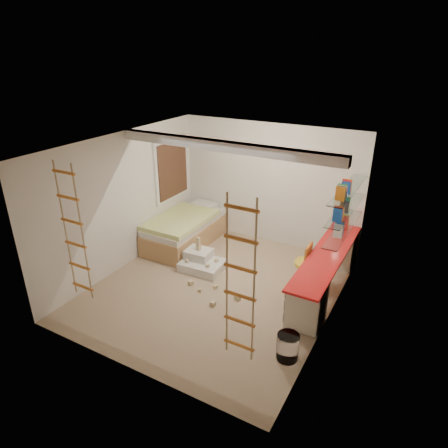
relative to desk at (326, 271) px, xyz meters
The scene contains 15 objects.
floor 1.96m from the desk, 153.35° to the right, with size 4.50×4.50×0.00m, color tan.
ceiling_beam 2.78m from the desk, 161.89° to the right, with size 4.00×0.18×0.16m, color white.
window_frame 3.91m from the desk, behind, with size 0.06×1.15×1.35m, color white.
window_blind 3.88m from the desk, behind, with size 0.02×1.00×1.20m, color #4C2D1E.
rope_ladder_left 4.18m from the desk, 139.59° to the right, with size 0.41×0.04×2.13m, color orange, non-canonical shape.
rope_ladder_right 2.86m from the desk, 98.00° to the right, with size 0.41×0.04×2.13m, color #C07320, non-canonical shape.
waste_bin 1.91m from the desk, 89.00° to the right, with size 0.31×0.31×0.39m, color white.
desk is the anchor object (origin of this frame).
shelves 1.14m from the desk, 60.31° to the left, with size 0.25×1.80×0.71m.
bed 3.22m from the desk, behind, with size 1.02×2.00×0.69m.
task_lamp 1.21m from the desk, 92.80° to the left, with size 0.14×0.36×0.57m.
swivel_chair 0.34m from the desk, 168.21° to the right, with size 0.52×0.52×0.86m.
play_platform 2.36m from the desk, behind, with size 0.83×0.66×0.35m.
toy_blocks 2.17m from the desk, 161.01° to the right, with size 1.37×1.11×0.62m.
books 1.28m from the desk, 60.31° to the left, with size 0.14×0.58×0.92m.
Camera 1 is at (3.08, -5.25, 4.00)m, focal length 32.00 mm.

